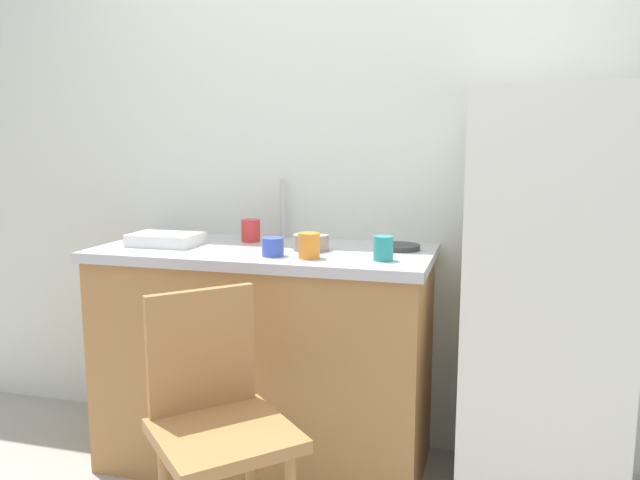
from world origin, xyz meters
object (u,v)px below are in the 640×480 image
at_px(cup_orange, 309,246).
at_px(cup_teal, 383,248).
at_px(refrigerator, 542,303).
at_px(cup_blue, 273,247).
at_px(chair, 217,419).
at_px(hotplate, 399,247).
at_px(terracotta_bowl, 311,242).
at_px(dish_tray, 166,239).
at_px(cup_red, 251,230).

xyz_separation_m(cup_orange, cup_teal, (0.27, 0.03, -0.00)).
relative_size(refrigerator, cup_blue, 18.67).
distance_m(refrigerator, chair, 1.23).
height_order(hotplate, cup_orange, cup_orange).
relative_size(cup_orange, cup_blue, 1.15).
distance_m(terracotta_bowl, hotplate, 0.35).
relative_size(hotplate, cup_orange, 1.79).
height_order(hotplate, cup_blue, cup_blue).
height_order(dish_tray, cup_teal, cup_teal).
distance_m(cup_blue, cup_teal, 0.42).
relative_size(dish_tray, cup_blue, 3.39).
bearing_deg(cup_orange, cup_red, 139.20).
bearing_deg(cup_orange, refrigerator, 11.62).
xyz_separation_m(terracotta_bowl, cup_orange, (0.04, -0.17, 0.02)).
distance_m(cup_orange, cup_teal, 0.27).
height_order(dish_tray, hotplate, dish_tray).
xyz_separation_m(chair, dish_tray, (-0.51, 0.62, 0.46)).
bearing_deg(cup_orange, cup_teal, 6.59).
height_order(chair, dish_tray, dish_tray).
height_order(chair, cup_teal, cup_teal).
relative_size(refrigerator, dish_tray, 5.52).
relative_size(cup_orange, cup_teal, 1.06).
xyz_separation_m(chair, cup_red, (-0.20, 0.81, 0.48)).
bearing_deg(refrigerator, cup_red, 173.65).
xyz_separation_m(chair, terracotta_bowl, (0.11, 0.67, 0.46)).
relative_size(chair, dish_tray, 3.18).
xyz_separation_m(terracotta_bowl, cup_blue, (-0.10, -0.16, 0.00)).
bearing_deg(chair, cup_orange, 27.27).
relative_size(refrigerator, cup_teal, 17.24).
distance_m(hotplate, cup_red, 0.65).
relative_size(cup_orange, cup_red, 0.99).
height_order(dish_tray, cup_orange, cup_orange).
bearing_deg(refrigerator, cup_teal, -166.02).
distance_m(chair, hotplate, 1.00).
bearing_deg(terracotta_bowl, cup_blue, -122.25).
bearing_deg(cup_red, cup_orange, -40.80).
bearing_deg(cup_blue, terracotta_bowl, 57.75).
bearing_deg(cup_teal, cup_orange, -173.41).
distance_m(dish_tray, hotplate, 0.97).
relative_size(terracotta_bowl, cup_blue, 1.72).
bearing_deg(cup_blue, cup_red, 124.96).
bearing_deg(dish_tray, cup_blue, -12.57).
distance_m(dish_tray, cup_orange, 0.67).
xyz_separation_m(hotplate, cup_blue, (-0.44, -0.27, 0.03)).
relative_size(refrigerator, hotplate, 9.09).
bearing_deg(hotplate, dish_tray, -170.71).
xyz_separation_m(dish_tray, cup_orange, (0.66, -0.12, 0.02)).
xyz_separation_m(dish_tray, terracotta_bowl, (0.62, 0.05, 0.01)).
relative_size(refrigerator, cup_orange, 16.26).
xyz_separation_m(chair, cup_blue, (0.01, 0.51, 0.47)).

